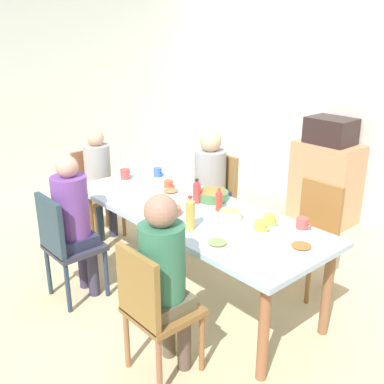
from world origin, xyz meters
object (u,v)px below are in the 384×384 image
(chair_0, at_px, (312,229))
(bottle_1, at_px, (219,200))
(person_4, at_px, (164,271))
(plate_1, at_px, (171,192))
(person_3, at_px, (99,175))
(dining_table, at_px, (192,218))
(chair_4, at_px, (153,306))
(cup_1, at_px, (261,225))
(microwave, at_px, (331,131))
(chair_1, at_px, (65,242))
(side_cabinet, at_px, (325,183))
(plate_0, at_px, (301,247))
(cup_4, at_px, (125,174))
(cup_0, at_px, (302,223))
(bowl_2, at_px, (171,210))
(chair_3, at_px, (95,188))
(cup_2, at_px, (169,185))
(person_1, at_px, (73,216))
(chair_2, at_px, (216,193))
(bottle_2, at_px, (190,214))
(bowl_0, at_px, (212,194))
(bowl_1, at_px, (231,214))
(cup_5, at_px, (269,219))
(cup_3, at_px, (158,172))
(plate_2, at_px, (217,244))
(bottle_0, at_px, (197,192))

(chair_0, distance_m, bottle_1, 0.85)
(person_4, distance_m, plate_1, 1.28)
(person_3, distance_m, person_4, 2.14)
(dining_table, height_order, chair_4, chair_4)
(cup_1, relative_size, microwave, 0.25)
(chair_1, distance_m, side_cabinet, 2.96)
(person_4, bearing_deg, plate_0, 64.06)
(person_4, bearing_deg, cup_4, 153.89)
(cup_0, xyz_separation_m, bottle_1, (-0.64, -0.21, 0.05))
(chair_0, bearing_deg, bowl_2, -121.06)
(person_3, distance_m, cup_0, 2.25)
(chair_3, relative_size, cup_2, 7.66)
(person_1, bearing_deg, chair_0, 53.57)
(person_1, bearing_deg, chair_4, -4.60)
(cup_1, height_order, cup_2, cup_2)
(chair_2, xyz_separation_m, cup_1, (1.17, -0.70, 0.26))
(plate_0, xyz_separation_m, bottle_2, (-0.71, -0.33, 0.11))
(bowl_0, relative_size, bowl_2, 1.63)
(cup_2, bearing_deg, bowl_2, -37.29)
(side_cabinet, bearing_deg, bowl_1, -77.09)
(person_3, height_order, person_4, person_4)
(cup_5, bearing_deg, bowl_1, -147.93)
(chair_4, relative_size, bottle_1, 4.87)
(dining_table, xyz_separation_m, bowl_2, (-0.04, -0.19, 0.11))
(plate_0, height_order, cup_3, cup_3)
(chair_3, height_order, cup_5, chair_3)
(plate_0, relative_size, cup_2, 2.02)
(cup_1, xyz_separation_m, cup_3, (-1.45, 0.20, 0.01))
(dining_table, height_order, plate_0, plate_0)
(cup_1, xyz_separation_m, side_cabinet, (-0.73, 1.98, -0.32))
(bowl_2, bearing_deg, cup_1, 25.65)
(dining_table, relative_size, cup_3, 19.58)
(cup_1, xyz_separation_m, cup_2, (-1.11, 0.06, 0.00))
(chair_3, height_order, cup_0, chair_3)
(chair_2, height_order, plate_2, chair_2)
(cup_3, bearing_deg, microwave, 67.83)
(cup_2, height_order, bottle_2, bottle_2)
(cup_1, height_order, cup_5, cup_5)
(person_1, relative_size, cup_0, 9.90)
(bottle_0, bearing_deg, plate_2, -32.17)
(bottle_1, bearing_deg, plate_1, -175.42)
(plate_0, bearing_deg, cup_1, 175.10)
(chair_3, relative_size, person_3, 0.79)
(bowl_1, bearing_deg, chair_3, -177.24)
(chair_3, distance_m, person_4, 2.23)
(chair_2, xyz_separation_m, bowl_0, (0.52, -0.55, 0.27))
(chair_4, height_order, microwave, microwave)
(person_1, height_order, cup_1, person_1)
(person_4, height_order, cup_4, person_4)
(chair_4, xyz_separation_m, bowl_2, (-0.61, 0.64, 0.26))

